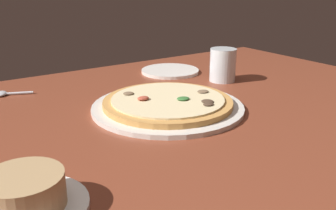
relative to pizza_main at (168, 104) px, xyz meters
The scene contains 6 objects.
dining_table 12.04cm from the pizza_main, 56.31° to the left, with size 150.00×110.00×4.00cm, color brown.
pizza_main is the anchor object (origin of this frame).
ramekin_on_saucer 41.91cm from the pizza_main, 30.75° to the left, with size 15.69×15.69×5.06cm.
water_glass 28.25cm from the pizza_main, 156.93° to the right, with size 7.21×7.21×9.08cm.
side_plate 33.26cm from the pizza_main, 125.33° to the right, with size 17.44×17.44×0.90cm, color silver.
spoon 41.49cm from the pizza_main, 48.32° to the right, with size 9.25×5.64×1.00cm.
Camera 1 is at (37.50, 55.23, 32.18)cm, focal length 40.24 mm.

